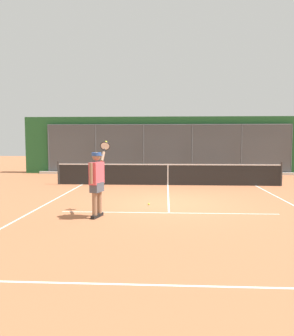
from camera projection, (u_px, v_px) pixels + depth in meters
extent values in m
plane|color=#A8603D|center=(169.00, 203.00, 11.05)|extent=(60.00, 60.00, 0.00)
cube|color=white|center=(172.00, 285.00, 4.84)|extent=(7.85, 0.05, 0.01)
cube|color=white|center=(169.00, 213.00, 9.60)|extent=(6.12, 0.05, 0.01)
cube|color=white|center=(40.00, 208.00, 10.35)|extent=(0.05, 10.65, 0.01)
cube|color=white|center=(168.00, 196.00, 12.51)|extent=(0.05, 5.86, 0.01)
cylinder|color=#474C51|center=(291.00, 149.00, 19.73)|extent=(0.07, 0.07, 2.96)
cylinder|color=#474C51|center=(241.00, 149.00, 19.89)|extent=(0.07, 0.07, 2.96)
cylinder|color=#474C51|center=(192.00, 149.00, 20.05)|extent=(0.07, 0.07, 2.96)
cylinder|color=#474C51|center=(143.00, 149.00, 20.21)|extent=(0.07, 0.07, 2.96)
cylinder|color=#474C51|center=(96.00, 149.00, 20.37)|extent=(0.07, 0.07, 2.96)
cylinder|color=#474C51|center=(48.00, 149.00, 20.53)|extent=(0.07, 0.07, 2.96)
cylinder|color=#474C51|center=(168.00, 125.00, 20.01)|extent=(14.35, 0.05, 0.05)
cube|color=#474C51|center=(168.00, 149.00, 20.13)|extent=(14.35, 0.02, 2.96)
cube|color=#235B2D|center=(168.00, 145.00, 20.76)|extent=(17.35, 0.90, 3.42)
cube|color=silver|center=(167.00, 173.00, 20.07)|extent=(15.35, 0.18, 0.15)
cylinder|color=#2D2D2D|center=(281.00, 174.00, 15.10)|extent=(0.09, 0.09, 1.07)
cylinder|color=#2D2D2D|center=(59.00, 173.00, 15.66)|extent=(0.09, 0.09, 1.07)
cube|color=black|center=(168.00, 175.00, 15.39)|extent=(9.98, 0.02, 0.91)
cube|color=white|center=(168.00, 165.00, 15.35)|extent=(9.98, 0.04, 0.05)
cube|color=white|center=(168.00, 175.00, 15.39)|extent=(0.05, 0.04, 0.91)
cube|color=black|center=(95.00, 217.00, 8.93)|extent=(0.18, 0.28, 0.09)
cylinder|color=#8C664C|center=(95.00, 200.00, 8.90)|extent=(0.13, 0.13, 0.80)
cube|color=black|center=(100.00, 215.00, 9.19)|extent=(0.18, 0.28, 0.09)
cylinder|color=#8C664C|center=(99.00, 198.00, 9.15)|extent=(0.13, 0.13, 0.80)
cube|color=#474C56|center=(97.00, 187.00, 9.00)|extent=(0.33, 0.47, 0.26)
cube|color=#DB4C56|center=(97.00, 173.00, 8.97)|extent=(0.34, 0.53, 0.58)
cylinder|color=#8C664C|center=(91.00, 173.00, 8.68)|extent=(0.08, 0.08, 0.53)
cylinder|color=#8C664C|center=(103.00, 157.00, 9.38)|extent=(0.09, 0.39, 0.30)
sphere|color=#8C664C|center=(96.00, 156.00, 8.93)|extent=(0.22, 0.22, 0.22)
cylinder|color=#284C93|center=(96.00, 154.00, 8.92)|extent=(0.32, 0.32, 0.08)
cube|color=#284C93|center=(99.00, 155.00, 9.04)|extent=(0.24, 0.24, 0.02)
cylinder|color=black|center=(104.00, 151.00, 9.62)|extent=(0.03, 0.17, 0.13)
torus|color=black|center=(105.00, 146.00, 9.79)|extent=(0.30, 0.19, 0.26)
cylinder|color=silver|center=(105.00, 146.00, 9.79)|extent=(0.25, 0.14, 0.21)
sphere|color=#CCDB33|center=(106.00, 142.00, 9.96)|extent=(0.07, 0.07, 0.07)
sphere|color=#D6E042|center=(149.00, 204.00, 10.75)|extent=(0.07, 0.07, 0.07)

